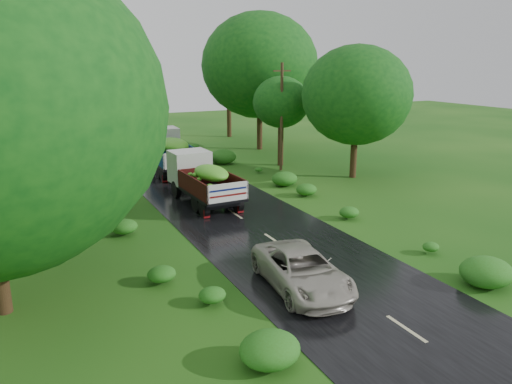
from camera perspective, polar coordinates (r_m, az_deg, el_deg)
ground at (r=15.27m, az=16.79°, el=-14.78°), size 120.00×120.00×0.00m
road at (r=18.78m, az=6.38°, el=-8.34°), size 6.50×80.00×0.02m
road_lines at (r=19.56m, az=4.80°, el=-7.29°), size 0.12×69.60×0.00m
truck_near at (r=26.40m, az=-6.20°, el=1.75°), size 2.30×6.02×2.50m
truck_far at (r=34.03m, az=-10.00°, el=4.84°), size 2.62×6.65×2.75m
car at (r=16.72m, az=5.27°, el=-8.88°), size 2.64×4.88×1.30m
utility_pole at (r=33.82m, az=2.93°, el=8.66°), size 1.26×0.21×7.19m
trees_right at (r=39.19m, az=2.58°, el=12.78°), size 5.63×22.89×8.85m
shrubs at (r=26.26m, az=-4.14°, el=-0.67°), size 11.90×44.00×0.70m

